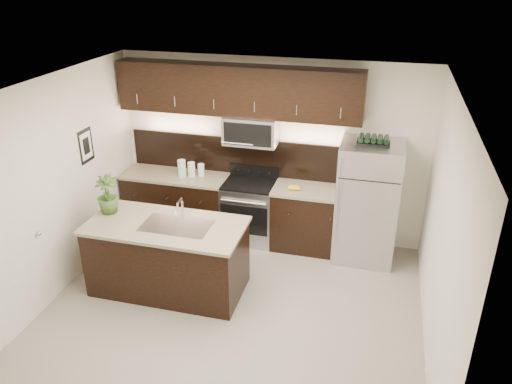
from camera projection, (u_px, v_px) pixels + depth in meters
The scene contains 12 objects.
ground at pixel (233, 308), 6.14m from camera, with size 4.50×4.50×0.00m, color gray.
room_walls at pixel (219, 182), 5.42m from camera, with size 4.52×4.02×2.71m.
counter_run at pixel (236, 209), 7.53m from camera, with size 3.51×0.65×0.94m.
upper_fixtures at pixel (239, 98), 6.95m from camera, with size 3.49×0.40×1.66m.
island at pixel (168, 257), 6.33m from camera, with size 1.96×0.96×0.94m.
sink_faucet at pixel (177, 224), 6.10m from camera, with size 0.84×0.50×0.28m.
refrigerator at pixel (367, 202), 6.87m from camera, with size 0.83×0.75×1.71m, color #B2B2B7.
wine_rack at pixel (374, 140), 6.49m from camera, with size 0.42×0.26×0.10m.
plant at pixel (107, 195), 6.32m from camera, with size 0.28×0.28×0.50m, color #395522.
canisters at pixel (189, 169), 7.44m from camera, with size 0.37×0.22×0.26m.
french_press at pixel (346, 187), 6.87m from camera, with size 0.10×0.10×0.29m.
bananas at pixel (290, 187), 7.06m from camera, with size 0.19×0.15×0.06m, color gold.
Camera 1 is at (1.54, -4.73, 3.89)m, focal length 35.00 mm.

